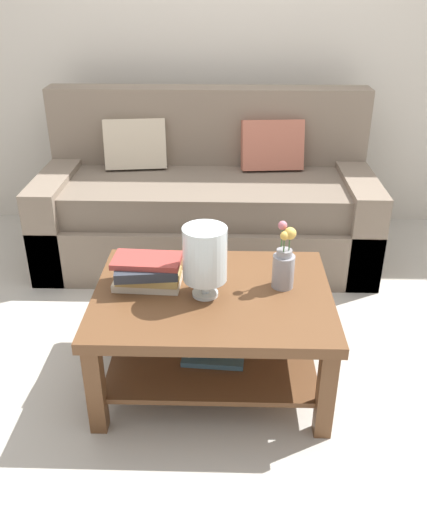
# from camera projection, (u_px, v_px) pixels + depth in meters

# --- Properties ---
(ground_plane) EXTENTS (10.00, 10.00, 0.00)m
(ground_plane) POSITION_uv_depth(u_px,v_px,m) (213.00, 336.00, 2.92)
(ground_plane) COLOR #B7B2A8
(back_wall) EXTENTS (6.40, 0.12, 2.70)m
(back_wall) POSITION_uv_depth(u_px,v_px,m) (220.00, 33.00, 3.75)
(back_wall) COLOR beige
(back_wall) RESTS_ON ground
(couch) EXTENTS (2.11, 0.90, 1.06)m
(couch) POSITION_uv_depth(u_px,v_px,m) (207.00, 203.00, 3.62)
(couch) COLOR #7A6B5B
(couch) RESTS_ON ground
(coffee_table) EXTENTS (1.05, 0.80, 0.48)m
(coffee_table) POSITION_uv_depth(u_px,v_px,m) (213.00, 318.00, 2.47)
(coffee_table) COLOR brown
(coffee_table) RESTS_ON ground
(book_stack_main) EXTENTS (0.31, 0.24, 0.14)m
(book_stack_main) POSITION_uv_depth(u_px,v_px,m) (147.00, 272.00, 2.43)
(book_stack_main) COLOR beige
(book_stack_main) RESTS_ON coffee_table
(glass_hurricane_vase) EXTENTS (0.19, 0.19, 0.32)m
(glass_hurricane_vase) POSITION_uv_depth(u_px,v_px,m) (205.00, 255.00, 2.30)
(glass_hurricane_vase) COLOR silver
(glass_hurricane_vase) RESTS_ON coffee_table
(flower_pitcher) EXTENTS (0.10, 0.10, 0.30)m
(flower_pitcher) POSITION_uv_depth(u_px,v_px,m) (284.00, 264.00, 2.40)
(flower_pitcher) COLOR gray
(flower_pitcher) RESTS_ON coffee_table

